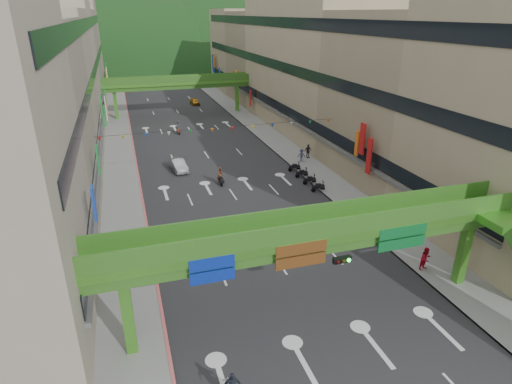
{
  "coord_description": "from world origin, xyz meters",
  "views": [
    {
      "loc": [
        -9.98,
        -13.76,
        17.55
      ],
      "look_at": [
        0.0,
        18.0,
        3.5
      ],
      "focal_mm": 30.0,
      "sensor_mm": 36.0,
      "label": 1
    }
  ],
  "objects_px": {
    "scooter_rider_mid": "(221,176)",
    "pedestrian_red": "(426,260)",
    "scooter_rider_near": "(224,250)",
    "car_silver": "(178,165)",
    "car_yellow": "(195,102)",
    "overpass_near": "(337,244)"
  },
  "relations": [
    {
      "from": "scooter_rider_mid",
      "to": "pedestrian_red",
      "type": "xyz_separation_m",
      "value": [
        10.36,
        -21.06,
        -0.16
      ]
    },
    {
      "from": "scooter_rider_near",
      "to": "scooter_rider_mid",
      "type": "relative_size",
      "value": 1.04
    },
    {
      "from": "scooter_rider_mid",
      "to": "pedestrian_red",
      "type": "distance_m",
      "value": 23.47
    },
    {
      "from": "car_silver",
      "to": "car_yellow",
      "type": "distance_m",
      "value": 39.68
    },
    {
      "from": "pedestrian_red",
      "to": "scooter_rider_near",
      "type": "bearing_deg",
      "value": 145.12
    },
    {
      "from": "scooter_rider_near",
      "to": "car_silver",
      "type": "height_order",
      "value": "scooter_rider_near"
    },
    {
      "from": "scooter_rider_near",
      "to": "pedestrian_red",
      "type": "bearing_deg",
      "value": -22.29
    },
    {
      "from": "car_yellow",
      "to": "pedestrian_red",
      "type": "bearing_deg",
      "value": -89.77
    },
    {
      "from": "scooter_rider_near",
      "to": "scooter_rider_mid",
      "type": "bearing_deg",
      "value": 77.91
    },
    {
      "from": "overpass_near",
      "to": "scooter_rider_near",
      "type": "distance_m",
      "value": 10.42
    },
    {
      "from": "car_silver",
      "to": "overpass_near",
      "type": "bearing_deg",
      "value": -87.18
    },
    {
      "from": "overpass_near",
      "to": "pedestrian_red",
      "type": "xyz_separation_m",
      "value": [
        8.87,
        2.62,
        -4.32
      ]
    },
    {
      "from": "scooter_rider_near",
      "to": "car_silver",
      "type": "relative_size",
      "value": 0.51
    },
    {
      "from": "scooter_rider_mid",
      "to": "car_silver",
      "type": "distance_m",
      "value": 7.07
    },
    {
      "from": "overpass_near",
      "to": "scooter_rider_mid",
      "type": "distance_m",
      "value": 24.09
    },
    {
      "from": "scooter_rider_near",
      "to": "car_yellow",
      "type": "distance_m",
      "value": 60.66
    },
    {
      "from": "scooter_rider_mid",
      "to": "car_silver",
      "type": "height_order",
      "value": "scooter_rider_mid"
    },
    {
      "from": "overpass_near",
      "to": "car_silver",
      "type": "height_order",
      "value": "overpass_near"
    },
    {
      "from": "overpass_near",
      "to": "car_yellow",
      "type": "xyz_separation_m",
      "value": [
        3.44,
        68.32,
        -4.59
      ]
    },
    {
      "from": "scooter_rider_mid",
      "to": "car_silver",
      "type": "relative_size",
      "value": 0.49
    },
    {
      "from": "overpass_near",
      "to": "car_yellow",
      "type": "height_order",
      "value": "overpass_near"
    },
    {
      "from": "car_silver",
      "to": "car_yellow",
      "type": "height_order",
      "value": "car_silver"
    }
  ]
}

